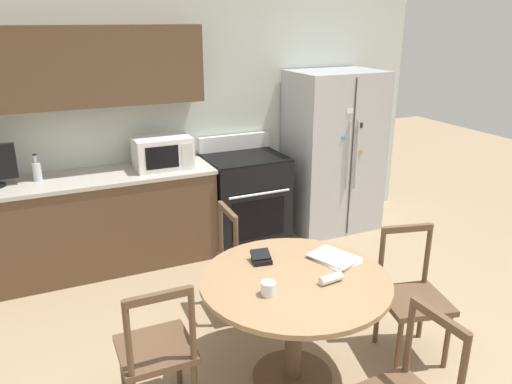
% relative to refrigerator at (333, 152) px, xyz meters
% --- Properties ---
extents(back_wall, '(5.20, 0.44, 2.60)m').
position_rel_refrigerator_xyz_m(back_wall, '(-1.78, 0.35, 0.59)').
color(back_wall, silver).
rests_on(back_wall, ground_plane).
extents(kitchen_counter, '(2.26, 0.64, 0.90)m').
position_rel_refrigerator_xyz_m(kitchen_counter, '(-2.56, 0.05, -0.41)').
color(kitchen_counter, brown).
rests_on(kitchen_counter, ground_plane).
extents(refrigerator, '(0.94, 0.71, 1.72)m').
position_rel_refrigerator_xyz_m(refrigerator, '(0.00, 0.00, 0.00)').
color(refrigerator, '#B2B5BA').
rests_on(refrigerator, ground_plane).
extents(oven_range, '(0.78, 0.68, 1.08)m').
position_rel_refrigerator_xyz_m(oven_range, '(-1.03, 0.03, -0.39)').
color(oven_range, black).
rests_on(oven_range, ground_plane).
extents(microwave, '(0.52, 0.35, 0.29)m').
position_rel_refrigerator_xyz_m(microwave, '(-1.86, 0.04, 0.19)').
color(microwave, white).
rests_on(microwave, kitchen_counter).
extents(counter_bottle, '(0.07, 0.07, 0.24)m').
position_rel_refrigerator_xyz_m(counter_bottle, '(-2.95, 0.10, 0.13)').
color(counter_bottle, silver).
rests_on(counter_bottle, kitchen_counter).
extents(dining_table, '(1.17, 1.17, 0.74)m').
position_rel_refrigerator_xyz_m(dining_table, '(-1.61, -2.08, -0.27)').
color(dining_table, '#997551').
rests_on(dining_table, ground_plane).
extents(dining_chair_left, '(0.42, 0.42, 0.90)m').
position_rel_refrigerator_xyz_m(dining_chair_left, '(-2.47, -2.02, -0.43)').
color(dining_chair_left, brown).
rests_on(dining_chair_left, ground_plane).
extents(dining_chair_far, '(0.43, 0.43, 0.90)m').
position_rel_refrigerator_xyz_m(dining_chair_far, '(-1.55, -1.22, -0.43)').
color(dining_chair_far, brown).
rests_on(dining_chair_far, ground_plane).
extents(dining_chair_right, '(0.51, 0.51, 0.90)m').
position_rel_refrigerator_xyz_m(dining_chair_right, '(-0.75, -2.17, -0.43)').
color(dining_chair_right, brown).
rests_on(dining_chair_right, ground_plane).
extents(candle_glass, '(0.09, 0.09, 0.08)m').
position_rel_refrigerator_xyz_m(candle_glass, '(-1.84, -2.18, -0.09)').
color(candle_glass, silver).
rests_on(candle_glass, dining_table).
extents(folded_napkin, '(0.16, 0.07, 0.05)m').
position_rel_refrigerator_xyz_m(folded_napkin, '(-1.44, -2.22, -0.10)').
color(folded_napkin, silver).
rests_on(folded_napkin, dining_table).
extents(wallet, '(0.14, 0.14, 0.07)m').
position_rel_refrigerator_xyz_m(wallet, '(-1.71, -1.80, -0.09)').
color(wallet, black).
rests_on(wallet, dining_table).
extents(mail_stack, '(0.32, 0.36, 0.02)m').
position_rel_refrigerator_xyz_m(mail_stack, '(-1.26, -1.97, -0.11)').
color(mail_stack, white).
rests_on(mail_stack, dining_table).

